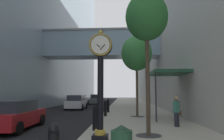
# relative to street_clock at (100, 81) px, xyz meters

# --- Properties ---
(ground_plane) EXTENTS (110.00, 110.00, 0.00)m
(ground_plane) POSITION_rel_street_clock_xyz_m (-1.00, 20.72, -2.40)
(ground_plane) COLOR black
(ground_plane) RESTS_ON ground
(sidewalk_right) EXTENTS (6.18, 80.00, 0.14)m
(sidewalk_right) POSITION_rel_street_clock_xyz_m (2.09, 23.72, -2.33)
(sidewalk_right) COLOR #ADA593
(sidewalk_right) RESTS_ON ground
(street_clock) EXTENTS (0.84, 0.55, 4.13)m
(street_clock) POSITION_rel_street_clock_xyz_m (0.00, 0.00, 0.00)
(street_clock) COLOR black
(street_clock) RESTS_ON sidewalk_right
(bollard_third) EXTENTS (0.24, 0.24, 1.23)m
(bollard_third) POSITION_rel_street_clock_xyz_m (-0.57, 2.92, -1.62)
(bollard_third) COLOR black
(bollard_third) RESTS_ON sidewalk_right
(bollard_fourth) EXTENTS (0.24, 0.24, 1.23)m
(bollard_fourth) POSITION_rel_street_clock_xyz_m (-0.57, 6.11, -1.62)
(bollard_fourth) COLOR black
(bollard_fourth) RESTS_ON sidewalk_right
(bollard_fifth) EXTENTS (0.24, 0.24, 1.23)m
(bollard_fifth) POSITION_rel_street_clock_xyz_m (-0.57, 9.29, -1.62)
(bollard_fifth) COLOR black
(bollard_fifth) RESTS_ON sidewalk_right
(bollard_sixth) EXTENTS (0.24, 0.24, 1.23)m
(bollard_sixth) POSITION_rel_street_clock_xyz_m (-0.57, 12.48, -1.62)
(bollard_sixth) COLOR black
(bollard_sixth) RESTS_ON sidewalk_right
(street_tree_near) EXTENTS (1.90, 1.90, 6.32)m
(street_tree_near) POSITION_rel_street_clock_xyz_m (1.89, 1.73, 2.90)
(street_tree_near) COLOR #333335
(street_tree_near) RESTS_ON sidewalk_right
(street_tree_mid_near) EXTENTS (2.41, 2.41, 6.29)m
(street_tree_mid_near) POSITION_rel_street_clock_xyz_m (1.89, 9.09, 2.61)
(street_tree_mid_near) COLOR #333335
(street_tree_mid_near) RESTS_ON sidewalk_right
(pedestrian_walking) EXTENTS (0.52, 0.50, 1.62)m
(pedestrian_walking) POSITION_rel_street_clock_xyz_m (3.71, 4.26, -1.41)
(pedestrian_walking) COLOR #23232D
(pedestrian_walking) RESTS_ON sidewalk_right
(storefront_awning) EXTENTS (2.40, 3.60, 3.30)m
(storefront_awning) POSITION_rel_street_clock_xyz_m (3.94, 7.55, 0.88)
(storefront_awning) COLOR #235138
(storefront_awning) RESTS_ON sidewalk_right
(car_red_near) EXTENTS (2.06, 4.73, 1.55)m
(car_red_near) POSITION_rel_street_clock_xyz_m (-4.94, 3.74, -1.64)
(car_red_near) COLOR #AD191E
(car_red_near) RESTS_ON ground
(car_white_mid) EXTENTS (2.21, 4.60, 1.66)m
(car_white_mid) POSITION_rel_street_clock_xyz_m (-4.72, 17.89, -1.59)
(car_white_mid) COLOR silver
(car_white_mid) RESTS_ON ground
(car_silver_far) EXTENTS (1.99, 4.12, 1.57)m
(car_silver_far) POSITION_rel_street_clock_xyz_m (-6.13, 27.92, -1.63)
(car_silver_far) COLOR #B7BABF
(car_silver_far) RESTS_ON ground
(car_grey_trailing) EXTENTS (2.11, 4.42, 1.64)m
(car_grey_trailing) POSITION_rel_street_clock_xyz_m (-3.68, 28.59, -1.60)
(car_grey_trailing) COLOR slate
(car_grey_trailing) RESTS_ON ground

